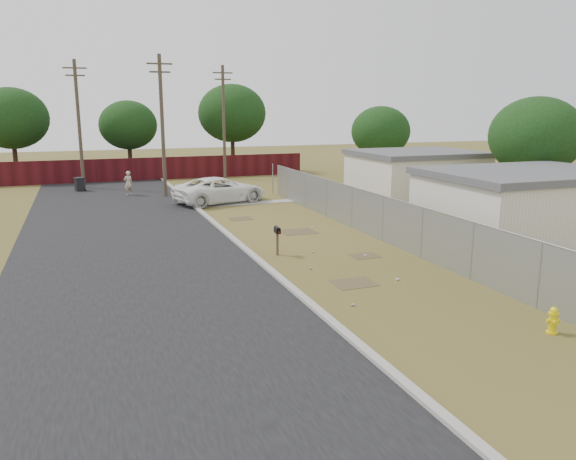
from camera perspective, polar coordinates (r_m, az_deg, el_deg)
name	(u,v)px	position (r m, az deg, el deg)	size (l,w,h in m)	color
ground	(317,247)	(23.60, 2.99, -1.74)	(120.00, 120.00, 0.00)	brown
street	(134,222)	(29.72, -15.40, 0.81)	(15.10, 60.00, 0.12)	black
chainlink_fence	(372,219)	(25.67, 8.53, 1.12)	(0.10, 27.06, 2.02)	gray
privacy_fence	(123,170)	(46.38, -16.42, 5.88)	(30.00, 0.12, 1.80)	#420E13
utility_poles	(158,122)	(42.05, -13.08, 10.64)	(12.60, 8.24, 9.00)	#4B3F32
houses	(464,189)	(30.86, 17.49, 4.01)	(9.30, 17.24, 3.10)	beige
horizon_trees	(211,121)	(45.68, -7.84, 10.87)	(33.32, 31.94, 7.78)	#342417
fire_hydrant	(553,321)	(16.22, 25.33, -8.32)	(0.37, 0.37, 0.75)	yellow
mailbox	(277,233)	(22.08, -1.09, -0.26)	(0.21, 0.51, 1.16)	brown
pickup_truck	(220,190)	(34.60, -6.91, 4.06)	(2.64, 5.72, 1.59)	white
pedestrian	(128,183)	(38.74, -15.92, 4.59)	(0.59, 0.39, 1.63)	tan
trash_bin	(80,184)	(41.82, -20.41, 4.39)	(0.78, 0.77, 0.96)	black
scattered_litter	(339,261)	(21.42, 5.21, -3.13)	(3.18, 10.58, 0.07)	silver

